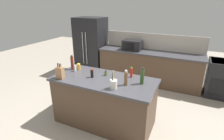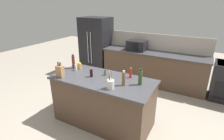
{
  "view_description": "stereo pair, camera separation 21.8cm",
  "coord_description": "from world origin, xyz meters",
  "px_view_note": "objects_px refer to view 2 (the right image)",
  "views": [
    {
      "loc": [
        1.37,
        -2.55,
        2.24
      ],
      "look_at": [
        0.0,
        0.35,
        0.99
      ],
      "focal_mm": 28.0,
      "sensor_mm": 36.0,
      "label": 1
    },
    {
      "loc": [
        1.56,
        -2.45,
        2.24
      ],
      "look_at": [
        0.0,
        0.35,
        0.99
      ],
      "focal_mm": 28.0,
      "sensor_mm": 36.0,
      "label": 2
    }
  ],
  "objects_px": {
    "knife_block": "(60,71)",
    "spice_jar_oregano": "(105,73)",
    "vinegar_bottle": "(73,62)",
    "hot_sauce_bottle": "(131,73)",
    "microwave": "(137,45)",
    "salt_shaker": "(76,67)",
    "olive_oil_bottle": "(140,77)",
    "honey_jar": "(80,66)",
    "soy_sauce_bottle": "(91,73)",
    "refrigerator": "(96,45)",
    "utensil_crock": "(110,84)",
    "pepper_grinder": "(124,79)"
  },
  "relations": [
    {
      "from": "honey_jar",
      "to": "knife_block",
      "type": "bearing_deg",
      "value": -93.24
    },
    {
      "from": "knife_block",
      "to": "honey_jar",
      "type": "xyz_separation_m",
      "value": [
        0.03,
        0.52,
        -0.05
      ]
    },
    {
      "from": "knife_block",
      "to": "soy_sauce_bottle",
      "type": "relative_size",
      "value": 1.81
    },
    {
      "from": "knife_block",
      "to": "honey_jar",
      "type": "distance_m",
      "value": 0.53
    },
    {
      "from": "microwave",
      "to": "spice_jar_oregano",
      "type": "distance_m",
      "value": 2.04
    },
    {
      "from": "refrigerator",
      "to": "hot_sauce_bottle",
      "type": "relative_size",
      "value": 9.29
    },
    {
      "from": "olive_oil_bottle",
      "to": "salt_shaker",
      "type": "bearing_deg",
      "value": -179.7
    },
    {
      "from": "microwave",
      "to": "utensil_crock",
      "type": "bearing_deg",
      "value": -77.73
    },
    {
      "from": "utensil_crock",
      "to": "pepper_grinder",
      "type": "relative_size",
      "value": 1.22
    },
    {
      "from": "pepper_grinder",
      "to": "honey_jar",
      "type": "bearing_deg",
      "value": 166.73
    },
    {
      "from": "microwave",
      "to": "honey_jar",
      "type": "bearing_deg",
      "value": -103.38
    },
    {
      "from": "microwave",
      "to": "olive_oil_bottle",
      "type": "distance_m",
      "value": 2.28
    },
    {
      "from": "soy_sauce_bottle",
      "to": "honey_jar",
      "type": "bearing_deg",
      "value": 153.39
    },
    {
      "from": "honey_jar",
      "to": "spice_jar_oregano",
      "type": "height_order",
      "value": "honey_jar"
    },
    {
      "from": "refrigerator",
      "to": "pepper_grinder",
      "type": "relative_size",
      "value": 6.86
    },
    {
      "from": "microwave",
      "to": "vinegar_bottle",
      "type": "distance_m",
      "value": 2.12
    },
    {
      "from": "refrigerator",
      "to": "hot_sauce_bottle",
      "type": "height_order",
      "value": "refrigerator"
    },
    {
      "from": "honey_jar",
      "to": "vinegar_bottle",
      "type": "height_order",
      "value": "vinegar_bottle"
    },
    {
      "from": "honey_jar",
      "to": "soy_sauce_bottle",
      "type": "relative_size",
      "value": 0.8
    },
    {
      "from": "knife_block",
      "to": "spice_jar_oregano",
      "type": "height_order",
      "value": "knife_block"
    },
    {
      "from": "utensil_crock",
      "to": "salt_shaker",
      "type": "distance_m",
      "value": 1.08
    },
    {
      "from": "salt_shaker",
      "to": "honey_jar",
      "type": "bearing_deg",
      "value": 86.11
    },
    {
      "from": "pepper_grinder",
      "to": "soy_sauce_bottle",
      "type": "relative_size",
      "value": 1.65
    },
    {
      "from": "microwave",
      "to": "hot_sauce_bottle",
      "type": "height_order",
      "value": "microwave"
    },
    {
      "from": "vinegar_bottle",
      "to": "salt_shaker",
      "type": "height_order",
      "value": "vinegar_bottle"
    },
    {
      "from": "vinegar_bottle",
      "to": "hot_sauce_bottle",
      "type": "xyz_separation_m",
      "value": [
        1.23,
        0.13,
        -0.05
      ]
    },
    {
      "from": "utensil_crock",
      "to": "honey_jar",
      "type": "relative_size",
      "value": 2.5
    },
    {
      "from": "knife_block",
      "to": "pepper_grinder",
      "type": "relative_size",
      "value": 1.1
    },
    {
      "from": "pepper_grinder",
      "to": "vinegar_bottle",
      "type": "xyz_separation_m",
      "value": [
        -1.26,
        0.22,
        0.02
      ]
    },
    {
      "from": "refrigerator",
      "to": "salt_shaker",
      "type": "xyz_separation_m",
      "value": [
        0.96,
        -2.16,
        0.1
      ]
    },
    {
      "from": "hot_sauce_bottle",
      "to": "pepper_grinder",
      "type": "bearing_deg",
      "value": -85.65
    },
    {
      "from": "honey_jar",
      "to": "pepper_grinder",
      "type": "xyz_separation_m",
      "value": [
        1.14,
        -0.27,
        0.06
      ]
    },
    {
      "from": "hot_sauce_bottle",
      "to": "salt_shaker",
      "type": "bearing_deg",
      "value": -170.07
    },
    {
      "from": "honey_jar",
      "to": "olive_oil_bottle",
      "type": "distance_m",
      "value": 1.38
    },
    {
      "from": "refrigerator",
      "to": "soy_sauce_bottle",
      "type": "xyz_separation_m",
      "value": [
        1.43,
        -2.27,
        0.11
      ]
    },
    {
      "from": "refrigerator",
      "to": "vinegar_bottle",
      "type": "bearing_deg",
      "value": -67.98
    },
    {
      "from": "microwave",
      "to": "salt_shaker",
      "type": "relative_size",
      "value": 4.08
    },
    {
      "from": "microwave",
      "to": "salt_shaker",
      "type": "height_order",
      "value": "microwave"
    },
    {
      "from": "soy_sauce_bottle",
      "to": "spice_jar_oregano",
      "type": "bearing_deg",
      "value": 45.05
    },
    {
      "from": "microwave",
      "to": "spice_jar_oregano",
      "type": "relative_size",
      "value": 5.56
    },
    {
      "from": "soy_sauce_bottle",
      "to": "vinegar_bottle",
      "type": "distance_m",
      "value": 0.61
    },
    {
      "from": "utensil_crock",
      "to": "pepper_grinder",
      "type": "bearing_deg",
      "value": 57.93
    },
    {
      "from": "utensil_crock",
      "to": "hot_sauce_bottle",
      "type": "xyz_separation_m",
      "value": [
        0.1,
        0.56,
        0.01
      ]
    },
    {
      "from": "microwave",
      "to": "soy_sauce_bottle",
      "type": "xyz_separation_m",
      "value": [
        -0.01,
        -2.22,
        -0.07
      ]
    },
    {
      "from": "pepper_grinder",
      "to": "salt_shaker",
      "type": "relative_size",
      "value": 2.03
    },
    {
      "from": "knife_block",
      "to": "utensil_crock",
      "type": "distance_m",
      "value": 1.04
    },
    {
      "from": "refrigerator",
      "to": "utensil_crock",
      "type": "distance_m",
      "value": 3.21
    },
    {
      "from": "knife_block",
      "to": "olive_oil_bottle",
      "type": "relative_size",
      "value": 1.02
    },
    {
      "from": "pepper_grinder",
      "to": "knife_block",
      "type": "bearing_deg",
      "value": -167.79
    },
    {
      "from": "microwave",
      "to": "olive_oil_bottle",
      "type": "xyz_separation_m",
      "value": [
        0.9,
        -2.1,
        -0.01
      ]
    }
  ]
}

